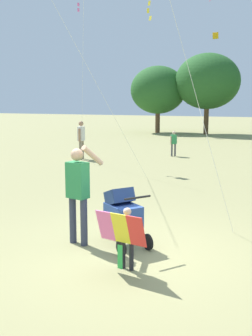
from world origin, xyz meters
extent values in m
plane|color=#938E5B|center=(0.00, 0.00, 0.00)|extent=(120.00, 120.00, 0.00)
cylinder|color=brown|center=(-8.36, 24.71, 0.80)|extent=(0.36, 0.36, 1.60)
ellipsoid|color=#235623|center=(-8.36, 24.71, 3.34)|extent=(4.36, 3.92, 3.70)
cylinder|color=brown|center=(-4.50, 24.82, 1.00)|extent=(0.36, 0.36, 2.00)
ellipsoid|color=#235623|center=(-4.50, 24.82, 3.93)|extent=(4.84, 4.36, 4.12)
cylinder|color=#232328|center=(0.32, -0.58, 0.23)|extent=(0.07, 0.07, 0.47)
cylinder|color=#232328|center=(0.17, -0.56, 0.23)|extent=(0.07, 0.07, 0.47)
cube|color=#284CA8|center=(0.25, -0.57, 0.64)|extent=(0.22, 0.15, 0.35)
cylinder|color=beige|center=(0.37, -0.59, 0.62)|extent=(0.05, 0.05, 0.31)
cylinder|color=beige|center=(0.12, -0.56, 0.62)|extent=(0.05, 0.05, 0.31)
sphere|color=beige|center=(0.25, -0.57, 0.89)|extent=(0.12, 0.12, 0.12)
cube|color=red|center=(0.48, -0.79, 0.68)|extent=(0.28, 0.20, 0.47)
cube|color=yellow|center=(0.22, -0.75, 0.68)|extent=(0.28, 0.20, 0.47)
cube|color=pink|center=(-0.04, -0.71, 0.68)|extent=(0.28, 0.20, 0.47)
cube|color=green|center=(0.22, -0.77, 0.26)|extent=(0.08, 0.02, 0.36)
cylinder|color=#33384C|center=(-1.11, 0.10, 0.42)|extent=(0.12, 0.12, 0.84)
cylinder|color=#33384C|center=(-0.85, 0.05, 0.42)|extent=(0.12, 0.12, 0.84)
cube|color=#2D8C4C|center=(-0.98, 0.07, 1.15)|extent=(0.40, 0.29, 0.63)
cylinder|color=tan|center=(-1.21, 0.12, 1.11)|extent=(0.09, 0.09, 0.56)
cylinder|color=tan|center=(-0.73, 0.17, 1.58)|extent=(0.19, 0.52, 0.39)
sphere|color=tan|center=(-0.98, 0.07, 1.59)|extent=(0.22, 0.22, 0.22)
cylinder|color=black|center=(-0.56, 0.54, 0.14)|extent=(0.25, 0.19, 0.28)
cylinder|color=black|center=(-0.06, -0.13, 0.14)|extent=(0.25, 0.19, 0.28)
cylinder|color=black|center=(0.24, 0.29, 0.14)|extent=(0.25, 0.19, 0.28)
cube|color=#2D4C93|center=(-0.22, 0.30, 0.56)|extent=(0.78, 0.73, 0.36)
cube|color=navy|center=(-0.32, 0.37, 0.86)|extent=(0.58, 0.58, 0.35)
cylinder|color=black|center=(0.16, 0.03, 0.96)|extent=(0.31, 0.42, 0.04)
cylinder|color=silver|center=(0.34, 1.03, 4.11)|extent=(2.15, 1.62, 8.22)
cube|color=yellow|center=(-2.07, 6.28, 5.42)|extent=(0.09, 0.06, 0.14)
cube|color=yellow|center=(-2.10, 6.25, 5.20)|extent=(0.08, 0.04, 0.14)
cube|color=yellow|center=(-2.03, 6.27, 4.98)|extent=(0.09, 0.07, 0.14)
cylinder|color=silver|center=(-2.84, 4.33, 2.91)|extent=(1.55, 3.84, 5.83)
cube|color=pink|center=(-6.07, 8.86, 6.27)|extent=(0.09, 0.09, 0.14)
cube|color=pink|center=(-6.03, 8.79, 6.05)|extent=(0.08, 0.08, 0.14)
cylinder|color=silver|center=(-5.42, 7.96, 3.32)|extent=(1.24, 1.73, 6.64)
cube|color=#F4A319|center=(-4.22, 25.74, 7.31)|extent=(0.45, 0.37, 0.46)
cylinder|color=#4C4C51|center=(-2.90, 11.89, 0.28)|extent=(0.08, 0.08, 0.56)
cylinder|color=#4C4C51|center=(-3.01, 11.75, 0.28)|extent=(0.08, 0.08, 0.56)
cube|color=#2D8C4C|center=(-2.96, 11.82, 0.77)|extent=(0.27, 0.29, 0.42)
cylinder|color=beige|center=(-2.86, 11.94, 0.74)|extent=(0.06, 0.06, 0.38)
cylinder|color=beige|center=(-3.05, 11.70, 0.74)|extent=(0.06, 0.06, 0.38)
sphere|color=beige|center=(-2.96, 11.82, 1.07)|extent=(0.15, 0.15, 0.15)
cylinder|color=#7F705B|center=(-6.31, 9.39, 0.40)|extent=(0.12, 0.12, 0.81)
cylinder|color=#7F705B|center=(-6.27, 9.14, 0.40)|extent=(0.12, 0.12, 0.81)
cube|color=silver|center=(-6.29, 9.27, 1.11)|extent=(0.28, 0.39, 0.61)
cylinder|color=#A37556|center=(-6.33, 9.49, 1.07)|extent=(0.09, 0.09, 0.54)
cylinder|color=#A37556|center=(-6.25, 9.05, 1.07)|extent=(0.09, 0.09, 0.54)
sphere|color=#A37556|center=(-6.29, 9.27, 1.54)|extent=(0.21, 0.21, 0.21)
camera|label=1|loc=(2.60, -5.87, 2.50)|focal=43.54mm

